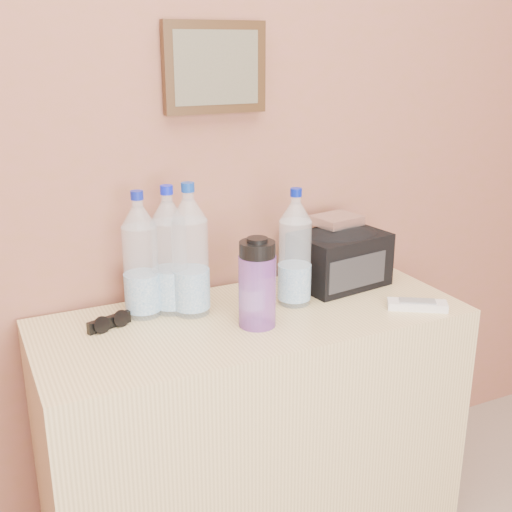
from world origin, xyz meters
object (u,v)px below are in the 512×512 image
Objects in this scene: ac_remote at (417,305)px; dresser at (253,431)px; pet_small at (252,287)px; nalgene_bottle at (257,283)px; pet_large_a at (170,257)px; pet_large_b at (141,262)px; foil_packet at (337,220)px; sunglasses at (109,322)px; pet_large_c at (190,257)px; toiletry_bag at (340,256)px; pet_large_d at (295,254)px.

dresser is at bearing -167.56° from ac_remote.
pet_small is 0.94× the size of nalgene_bottle.
dresser is 0.48m from pet_small.
pet_large_a is 2.16× the size of ac_remote.
pet_large_a is 1.02× the size of pet_large_b.
ac_remote is at bearing -72.69° from foil_packet.
pet_large_b reaches higher than nalgene_bottle.
pet_large_c is at bearing -17.60° from sunglasses.
toiletry_bag is (-0.09, 0.27, 0.08)m from ac_remote.
toiletry_bag is (0.35, 0.11, 0.47)m from dresser.
sunglasses reaches higher than ac_remote.
sunglasses is at bearing 160.62° from pet_small.
nalgene_bottle reaches higher than sunglasses.
sunglasses is at bearing -166.83° from pet_large_a.
foil_packet is at bearing 78.68° from toiletry_bag.
foil_packet reaches higher than sunglasses.
ac_remote is at bearing -78.88° from toiletry_bag.
pet_large_a is at bearing 131.78° from nalgene_bottle.
pet_large_d reaches higher than ac_remote.
pet_large_b reaches higher than ac_remote.
pet_large_a is 0.97× the size of pet_large_c.
pet_large_b is 0.79m from ac_remote.
pet_large_a is at bearing -2.78° from pet_large_b.
sunglasses is (-0.38, 0.09, 0.39)m from dresser.
ac_remote is (0.71, -0.30, -0.14)m from pet_large_b.
ac_remote is at bearing -35.54° from sunglasses.
pet_large_a is at bearing 135.07° from pet_small.
pet_large_b reaches higher than sunglasses.
sunglasses is 0.94× the size of foil_packet.
pet_large_d is (0.34, -0.10, -0.01)m from pet_large_a.
pet_large_c is 0.19m from pet_small.
pet_small is 0.42m from foil_packet.
ac_remote is at bearing -24.84° from pet_large_a.
pet_large_b reaches higher than toiletry_bag.
dresser is at bearing -168.35° from pet_large_d.
foil_packet is (0.37, 0.20, 0.08)m from nalgene_bottle.
pet_large_d is at bearing 22.15° from pet_small.
toiletry_bag is (0.20, 0.08, -0.06)m from pet_large_d.
pet_small is (-0.17, -0.07, -0.05)m from pet_large_d.
ac_remote is 0.36m from foil_packet.
pet_large_a reaches higher than ac_remote.
pet_large_c is at bearing 167.96° from pet_large_d.
pet_large_b is 0.62m from toiletry_bag.
pet_large_b is 0.95× the size of pet_large_c.
pet_large_d is at bearing -14.20° from pet_large_b.
toiletry_bag is at bearing 141.60° from ac_remote.
sunglasses is at bearing -176.48° from foil_packet.
dresser is at bearing 61.68° from pet_small.
pet_large_a is at bearing 169.22° from toiletry_bag.
pet_large_b is at bearing 145.23° from pet_small.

